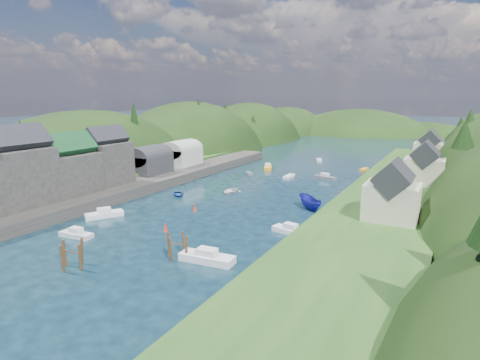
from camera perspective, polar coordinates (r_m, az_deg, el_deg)
The scene contains 15 objects.
ground at distance 93.23m, azimuth 6.51°, elevation 0.11°, with size 600.00×600.00×0.00m, color black.
hillside_left at distance 137.93m, azimuth -7.03°, elevation 0.64°, with size 44.00×245.56×52.00m.
far_hills at distance 213.27m, azimuth 19.54°, elevation 3.37°, with size 103.00×68.00×44.00m.
hill_trees at distance 104.66m, azimuth 9.95°, elevation 7.48°, with size 91.05×147.45×12.72m.
quay_left at distance 81.87m, azimuth -17.71°, elevation -1.38°, with size 12.00×110.00×2.00m, color #2D2B28.
terrace_left_grass at distance 86.93m, azimuth -20.92°, elevation -0.67°, with size 12.00×110.00×2.50m, color #234719.
quayside_buildings at distance 73.85m, azimuth -26.71°, elevation 1.28°, with size 8.00×35.84×12.90m.
boat_sheds at distance 96.08m, azimuth -10.53°, elevation 3.54°, with size 7.00×21.00×7.50m.
terrace_right at distance 77.26m, azimuth 21.02°, elevation -2.26°, with size 16.00×120.00×2.40m, color #234719.
right_bank_cottages at distance 84.18m, azimuth 24.08°, elevation 1.86°, with size 9.00×59.24×8.41m.
piling_cluster_near at distance 49.87m, azimuth -22.73°, elevation -10.08°, with size 3.12×2.92×3.79m.
piling_cluster_far at distance 49.48m, azimuth -8.87°, elevation -9.56°, with size 3.12×2.92×3.55m.
channel_buoy_near at distance 59.22m, azimuth -10.54°, elevation -6.66°, with size 0.70×0.70×1.10m.
channel_buoy_far at distance 68.51m, azimuth -6.45°, elevation -3.92°, with size 0.70×0.70×1.10m.
moored_boats at distance 73.97m, azimuth 1.91°, elevation -2.55°, with size 34.34×81.05×2.38m.
Camera 1 is at (34.24, -34.51, 19.44)m, focal length 30.00 mm.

